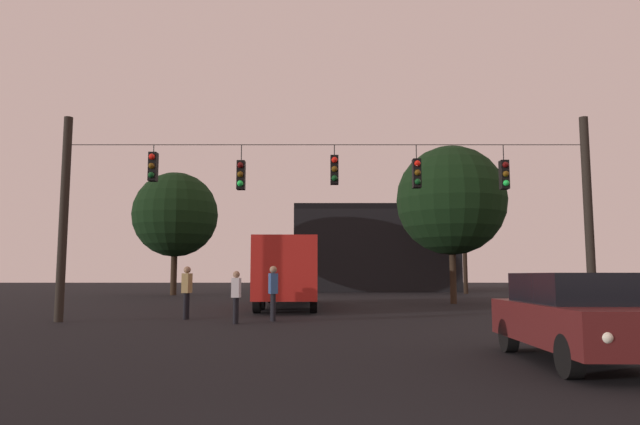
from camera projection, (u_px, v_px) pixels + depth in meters
name	position (u px, v px, depth m)	size (l,w,h in m)	color
ground_plane	(323.00, 305.00, 28.48)	(168.00, 168.00, 0.00)	black
overhead_signal_span	(326.00, 202.00, 18.40)	(17.32, 0.44, 6.68)	black
city_bus	(288.00, 267.00, 26.58)	(2.72, 11.04, 3.00)	#B21E19
car_near_right	(578.00, 316.00, 9.64)	(1.90, 4.37, 1.52)	#511919
pedestrian_crossing_left	(235.00, 294.00, 17.45)	(0.26, 0.37, 1.61)	black
pedestrian_crossing_center	(272.00, 290.00, 18.44)	(0.34, 0.42, 1.78)	black
pedestrian_crossing_right	(186.00, 289.00, 19.19)	(0.30, 0.40, 1.78)	black
corner_building	(370.00, 250.00, 55.56)	(14.68, 12.62, 7.79)	black
tree_left_silhouette	(450.00, 200.00, 30.09)	(5.80, 5.80, 8.34)	#2D2116
tree_behind_building	(463.00, 208.00, 46.03)	(4.22, 4.22, 9.02)	black
tree_right_far	(174.00, 215.00, 42.57)	(6.35, 6.35, 9.19)	#2D2116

